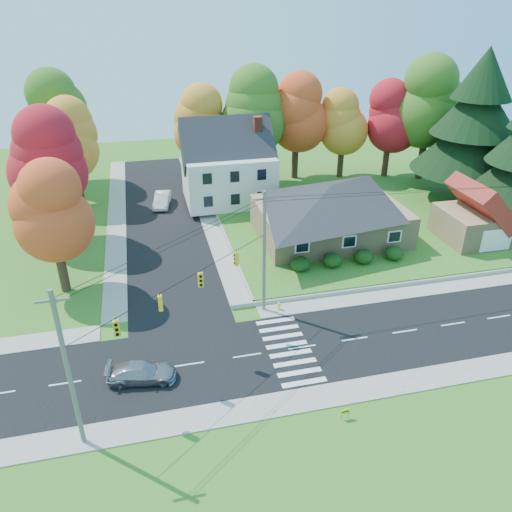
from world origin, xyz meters
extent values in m
plane|color=#3D7923|center=(0.00, 0.00, 0.00)|extent=(120.00, 120.00, 0.00)
cube|color=black|center=(0.00, 0.00, 0.01)|extent=(90.00, 8.00, 0.02)
cube|color=black|center=(-8.00, 26.00, 0.01)|extent=(8.00, 44.00, 0.02)
cube|color=#9C9A90|center=(0.00, 5.00, 0.04)|extent=(90.00, 2.00, 0.08)
cube|color=#9C9A90|center=(0.00, -5.00, 0.04)|extent=(90.00, 2.00, 0.08)
cube|color=#3D7923|center=(13.00, 21.00, 0.25)|extent=(30.00, 30.00, 0.50)
cube|color=tan|center=(8.00, 16.00, 2.10)|extent=(14.00, 10.00, 3.20)
pyramid|color=#26262B|center=(8.00, 16.00, 4.80)|extent=(14.60, 10.60, 2.20)
cube|color=silver|center=(0.00, 28.00, 3.30)|extent=(10.00, 8.00, 5.60)
pyramid|color=#26262B|center=(0.00, 28.00, 7.30)|extent=(10.40, 8.40, 2.40)
cube|color=brown|center=(3.50, 28.00, 5.30)|extent=(0.90, 0.90, 9.60)
cube|color=tan|center=(22.00, 12.00, 2.00)|extent=(7.00, 6.00, 3.00)
pyramid|color=maroon|center=(22.00, 12.00, 4.30)|extent=(7.30, 6.30, 1.60)
cube|color=silver|center=(22.00, 8.95, 1.70)|extent=(3.20, 0.10, 2.20)
ellipsoid|color=#163A10|center=(3.00, 9.80, 1.14)|extent=(1.70, 1.70, 1.27)
ellipsoid|color=#163A10|center=(6.00, 9.80, 1.14)|extent=(1.70, 1.70, 1.27)
ellipsoid|color=#163A10|center=(9.00, 9.80, 1.14)|extent=(1.70, 1.70, 1.27)
ellipsoid|color=#163A10|center=(12.00, 9.80, 1.14)|extent=(1.70, 1.70, 1.27)
cylinder|color=#666059|center=(-14.50, -5.20, 5.00)|extent=(0.26, 0.26, 10.00)
cube|color=#666059|center=(-14.50, -5.20, 9.40)|extent=(1.60, 0.12, 0.12)
cylinder|color=#666059|center=(-1.50, 5.20, 5.00)|extent=(0.26, 0.26, 10.00)
cube|color=#666059|center=(-1.50, 5.20, 9.40)|extent=(1.60, 0.12, 0.12)
cube|color=gold|center=(-12.00, -3.20, 5.95)|extent=(0.34, 0.26, 1.00)
cube|color=gold|center=(-9.50, -1.20, 5.95)|extent=(0.26, 0.34, 1.00)
cube|color=gold|center=(-6.80, 0.95, 5.95)|extent=(0.34, 0.26, 1.00)
cube|color=gold|center=(-4.00, 3.20, 5.95)|extent=(0.26, 0.34, 1.00)
cylinder|color=black|center=(-8.00, 0.00, 6.60)|extent=(13.02, 10.43, 0.04)
cylinder|color=#3F2A19|center=(-2.00, 34.00, 3.20)|extent=(0.80, 0.80, 5.40)
sphere|color=orange|center=(-2.00, 34.00, 7.10)|extent=(6.72, 6.72, 6.72)
sphere|color=orange|center=(-2.00, 34.00, 8.78)|extent=(5.91, 5.91, 5.91)
sphere|color=orange|center=(-2.00, 34.00, 10.46)|extent=(5.11, 5.11, 5.11)
cylinder|color=#3F2A19|center=(4.00, 33.00, 3.65)|extent=(0.86, 0.86, 6.30)
sphere|color=#406E1E|center=(4.00, 33.00, 8.20)|extent=(7.84, 7.84, 7.84)
sphere|color=#406E1E|center=(4.00, 33.00, 10.16)|extent=(6.90, 6.90, 6.90)
sphere|color=#406E1E|center=(4.00, 33.00, 12.12)|extent=(5.96, 5.96, 5.96)
cylinder|color=#3F2A19|center=(10.00, 34.00, 3.43)|extent=(0.83, 0.83, 5.85)
sphere|color=#E4481F|center=(10.00, 34.00, 7.65)|extent=(7.28, 7.28, 7.28)
sphere|color=#E4481F|center=(10.00, 34.00, 9.47)|extent=(6.41, 6.41, 6.41)
sphere|color=#E4481F|center=(10.00, 34.00, 11.29)|extent=(5.53, 5.53, 5.53)
cylinder|color=#3F2A19|center=(16.00, 33.00, 2.98)|extent=(0.77, 0.77, 4.95)
sphere|color=orange|center=(16.00, 33.00, 6.55)|extent=(6.16, 6.16, 6.16)
sphere|color=orange|center=(16.00, 33.00, 8.09)|extent=(5.42, 5.42, 5.42)
sphere|color=orange|center=(16.00, 33.00, 9.63)|extent=(4.68, 4.68, 4.68)
cylinder|color=#3F2A19|center=(22.00, 32.00, 3.20)|extent=(0.80, 0.80, 5.40)
sphere|color=#B41621|center=(22.00, 32.00, 7.10)|extent=(6.72, 6.72, 6.72)
sphere|color=#B41621|center=(22.00, 32.00, 8.78)|extent=(5.91, 5.91, 5.91)
sphere|color=#B41621|center=(22.00, 32.00, 10.46)|extent=(5.11, 5.11, 5.11)
cylinder|color=#3F2A19|center=(26.00, 30.00, 3.88)|extent=(0.89, 0.89, 6.75)
sphere|color=#406E1E|center=(26.00, 30.00, 8.75)|extent=(8.40, 8.40, 8.40)
sphere|color=#406E1E|center=(26.00, 30.00, 10.85)|extent=(7.39, 7.39, 7.39)
sphere|color=#406E1E|center=(26.00, 30.00, 12.95)|extent=(6.38, 6.38, 6.38)
cylinder|color=#3F2A19|center=(27.00, 22.00, 1.94)|extent=(0.40, 0.40, 2.88)
cone|color=black|center=(27.00, 22.00, 7.38)|extent=(12.80, 12.80, 6.72)
cone|color=black|center=(27.00, 22.00, 11.22)|extent=(9.60, 9.60, 6.08)
cone|color=black|center=(27.00, 22.00, 14.74)|extent=(6.40, 6.40, 5.44)
cylinder|color=#3F2A19|center=(-17.00, 12.00, 2.48)|extent=(0.77, 0.77, 4.95)
sphere|color=#E4481F|center=(-17.00, 12.00, 6.05)|extent=(6.16, 6.16, 6.16)
sphere|color=#E4481F|center=(-17.00, 12.00, 7.59)|extent=(5.42, 5.42, 5.42)
sphere|color=#E4481F|center=(-17.00, 12.00, 9.13)|extent=(4.68, 4.68, 4.68)
cylinder|color=#3F2A19|center=(-18.00, 22.00, 2.93)|extent=(0.83, 0.83, 5.85)
sphere|color=#B41621|center=(-18.00, 22.00, 7.15)|extent=(7.28, 7.28, 7.28)
sphere|color=#B41621|center=(-18.00, 22.00, 8.97)|extent=(6.41, 6.41, 6.41)
sphere|color=#B41621|center=(-18.00, 22.00, 10.79)|extent=(5.53, 5.53, 5.53)
cylinder|color=#3F2A19|center=(-17.00, 32.00, 2.70)|extent=(0.80, 0.80, 5.40)
sphere|color=orange|center=(-17.00, 32.00, 6.60)|extent=(6.72, 6.72, 6.72)
sphere|color=orange|center=(-17.00, 32.00, 8.28)|extent=(5.91, 5.91, 5.91)
sphere|color=orange|center=(-17.00, 32.00, 9.96)|extent=(5.11, 5.11, 5.11)
cylinder|color=#3F2A19|center=(-19.00, 40.00, 3.15)|extent=(0.86, 0.86, 6.30)
sphere|color=#406E1E|center=(-19.00, 40.00, 7.70)|extent=(7.84, 7.84, 7.84)
sphere|color=#406E1E|center=(-19.00, 40.00, 9.66)|extent=(6.90, 6.90, 6.90)
sphere|color=#406E1E|center=(-19.00, 40.00, 11.62)|extent=(5.96, 5.96, 5.96)
imported|color=#9999A0|center=(-11.13, -0.85, 0.66)|extent=(4.64, 2.46, 1.28)
imported|color=silver|center=(-7.74, 29.19, 0.79)|extent=(2.49, 4.90, 1.54)
cylinder|color=yellow|center=(-0.33, 4.91, 0.04)|extent=(0.32, 0.32, 0.09)
cylinder|color=yellow|center=(-0.33, 4.91, 0.31)|extent=(0.21, 0.21, 0.49)
sphere|color=yellow|center=(-0.33, 4.91, 0.61)|extent=(0.23, 0.23, 0.23)
cylinder|color=yellow|center=(-0.33, 4.91, 0.40)|extent=(0.41, 0.24, 0.11)
cylinder|color=black|center=(0.14, -6.96, 0.25)|extent=(0.02, 0.02, 0.49)
cylinder|color=black|center=(0.57, -6.96, 0.25)|extent=(0.02, 0.02, 0.49)
cube|color=yellow|center=(0.35, -6.96, 0.54)|extent=(0.59, 0.07, 0.39)
camera|label=1|loc=(-9.74, -26.70, 22.23)|focal=35.00mm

